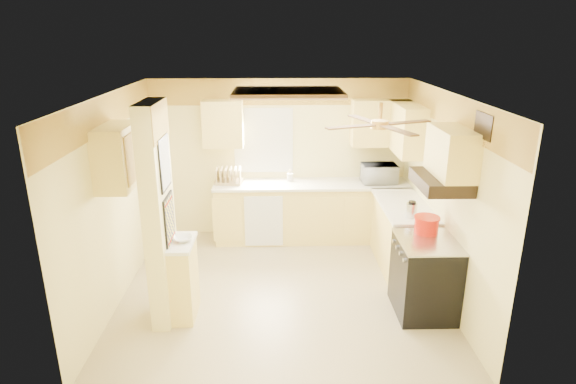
{
  "coord_description": "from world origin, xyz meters",
  "views": [
    {
      "loc": [
        -0.06,
        -5.51,
        3.18
      ],
      "look_at": [
        0.1,
        0.35,
        1.21
      ],
      "focal_mm": 30.0,
      "sensor_mm": 36.0,
      "label": 1
    }
  ],
  "objects_px": {
    "kettle": "(412,210)",
    "dutch_oven": "(426,225)",
    "microwave": "(379,173)",
    "stove": "(425,276)",
    "bowl": "(183,239)"
  },
  "relations": [
    {
      "from": "bowl",
      "to": "kettle",
      "type": "distance_m",
      "value": 2.83
    },
    {
      "from": "stove",
      "to": "microwave",
      "type": "distance_m",
      "value": 2.23
    },
    {
      "from": "bowl",
      "to": "dutch_oven",
      "type": "height_order",
      "value": "dutch_oven"
    },
    {
      "from": "microwave",
      "to": "dutch_oven",
      "type": "bearing_deg",
      "value": 92.65
    },
    {
      "from": "kettle",
      "to": "stove",
      "type": "bearing_deg",
      "value": -88.36
    },
    {
      "from": "microwave",
      "to": "stove",
      "type": "bearing_deg",
      "value": 90.98
    },
    {
      "from": "microwave",
      "to": "bowl",
      "type": "relative_size",
      "value": 2.5
    },
    {
      "from": "kettle",
      "to": "dutch_oven",
      "type": "bearing_deg",
      "value": -82.07
    },
    {
      "from": "stove",
      "to": "bowl",
      "type": "bearing_deg",
      "value": 179.7
    },
    {
      "from": "stove",
      "to": "kettle",
      "type": "relative_size",
      "value": 4.32
    },
    {
      "from": "microwave",
      "to": "dutch_oven",
      "type": "distance_m",
      "value": 1.91
    },
    {
      "from": "stove",
      "to": "bowl",
      "type": "xyz_separation_m",
      "value": [
        -2.78,
        0.01,
        0.51
      ]
    },
    {
      "from": "stove",
      "to": "microwave",
      "type": "xyz_separation_m",
      "value": [
        -0.13,
        2.14,
        0.63
      ]
    },
    {
      "from": "microwave",
      "to": "dutch_oven",
      "type": "xyz_separation_m",
      "value": [
        0.17,
        -1.9,
        -0.07
      ]
    },
    {
      "from": "bowl",
      "to": "kettle",
      "type": "xyz_separation_m",
      "value": [
        2.76,
        0.65,
        0.07
      ]
    }
  ]
}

